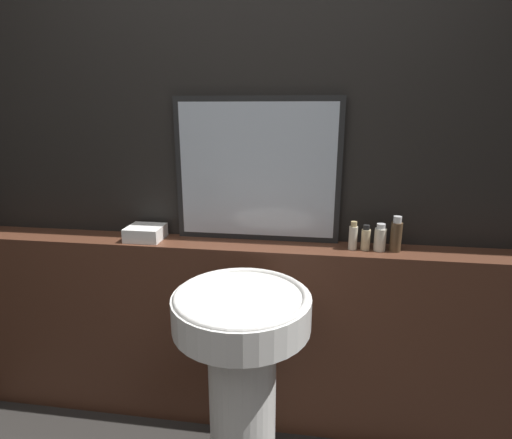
# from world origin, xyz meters

# --- Properties ---
(wall_back) EXTENTS (8.00, 0.06, 2.50)m
(wall_back) POSITION_xyz_m (0.00, 1.51, 1.25)
(wall_back) COLOR black
(wall_back) RESTS_ON ground_plane
(vanity_counter) EXTENTS (2.74, 0.20, 0.94)m
(vanity_counter) POSITION_xyz_m (0.00, 1.38, 0.47)
(vanity_counter) COLOR #512D1E
(vanity_counter) RESTS_ON ground_plane
(pedestal_sink) EXTENTS (0.49, 0.49, 0.92)m
(pedestal_sink) POSITION_xyz_m (0.09, 0.93, 0.58)
(pedestal_sink) COLOR white
(pedestal_sink) RESTS_ON ground_plane
(mirror) EXTENTS (0.76, 0.03, 0.66)m
(mirror) POSITION_xyz_m (0.06, 1.46, 1.27)
(mirror) COLOR black
(mirror) RESTS_ON vanity_counter
(towel_stack) EXTENTS (0.17, 0.15, 0.06)m
(towel_stack) POSITION_xyz_m (-0.46, 1.38, 0.97)
(towel_stack) COLOR white
(towel_stack) RESTS_ON vanity_counter
(shampoo_bottle) EXTENTS (0.04, 0.04, 0.13)m
(shampoo_bottle) POSITION_xyz_m (0.50, 1.38, 1.00)
(shampoo_bottle) COLOR beige
(shampoo_bottle) RESTS_ON vanity_counter
(conditioner_bottle) EXTENTS (0.04, 0.04, 0.11)m
(conditioner_bottle) POSITION_xyz_m (0.56, 1.38, 0.99)
(conditioner_bottle) COLOR #C6B284
(conditioner_bottle) RESTS_ON vanity_counter
(lotion_bottle) EXTENTS (0.05, 0.05, 0.12)m
(lotion_bottle) POSITION_xyz_m (0.62, 1.38, 1.00)
(lotion_bottle) COLOR beige
(lotion_bottle) RESTS_ON vanity_counter
(body_wash_bottle) EXTENTS (0.05, 0.05, 0.16)m
(body_wash_bottle) POSITION_xyz_m (0.68, 1.38, 1.01)
(body_wash_bottle) COLOR #4C3823
(body_wash_bottle) RESTS_ON vanity_counter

